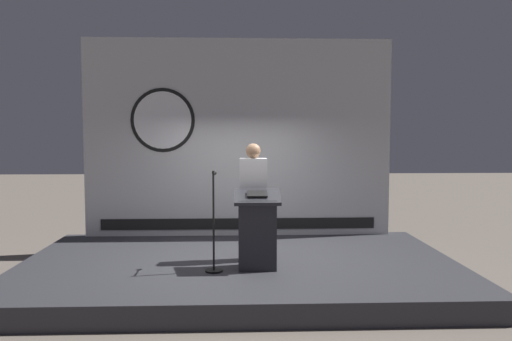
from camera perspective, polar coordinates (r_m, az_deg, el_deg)
The scene contains 6 objects.
ground_plane at distance 7.75m, azimuth -1.88°, elevation -12.15°, with size 40.00×40.00×0.00m, color #6B6056.
stage_platform at distance 7.71m, azimuth -1.88°, elevation -11.08°, with size 6.40×4.00×0.30m, color #333338.
banner_display at distance 9.29m, azimuth -2.16°, elevation 3.62°, with size 5.60×0.12×3.60m.
podium at distance 7.08m, azimuth 0.13°, elevation -6.82°, with size 0.64×0.49×1.10m.
speaker_person at distance 7.50m, azimuth -0.31°, elevation -3.41°, with size 0.40×0.26×1.74m.
microphone_stand at distance 6.99m, azimuth -4.78°, elevation -7.44°, with size 0.24×0.48×1.38m.
Camera 1 is at (-0.05, -7.44, 2.18)m, focal length 35.48 mm.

